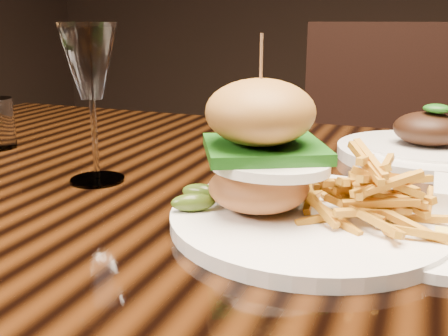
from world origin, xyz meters
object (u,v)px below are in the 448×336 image
at_px(dining_table, 277,246).
at_px(burger_plate, 305,179).
at_px(chair_far, 377,171).
at_px(far_dish, 426,148).
at_px(wine_glass, 90,67).

relative_size(dining_table, burger_plate, 5.53).
xyz_separation_m(dining_table, burger_plate, (0.06, -0.10, 0.13)).
relative_size(dining_table, chair_far, 1.68).
bearing_deg(far_dish, dining_table, -126.07).
relative_size(burger_plate, far_dish, 1.09).
distance_m(burger_plate, chair_far, 1.03).
height_order(wine_glass, chair_far, wine_glass).
height_order(wine_glass, far_dish, wine_glass).
bearing_deg(burger_plate, chair_far, 75.03).
distance_m(dining_table, chair_far, 0.90).
distance_m(burger_plate, wine_glass, 0.31).
height_order(dining_table, chair_far, chair_far).
bearing_deg(chair_far, dining_table, -97.32).
bearing_deg(dining_table, burger_plate, -62.19).
height_order(burger_plate, far_dish, burger_plate).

